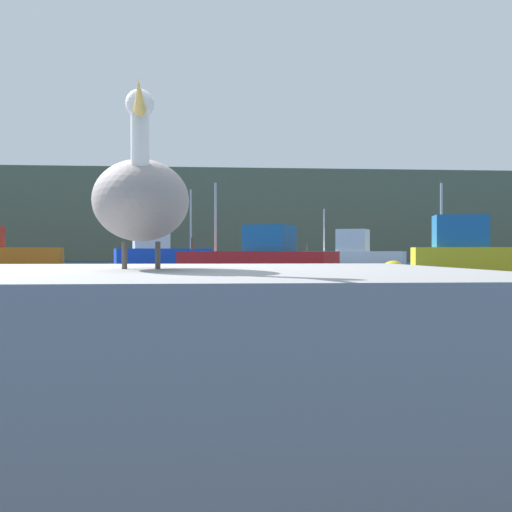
# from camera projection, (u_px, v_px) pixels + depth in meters

# --- Properties ---
(ground_plane) EXTENTS (260.00, 260.00, 0.00)m
(ground_plane) POSITION_uv_depth(u_px,v_px,m) (44.00, 399.00, 4.00)
(ground_plane) COLOR navy
(hillside_backdrop) EXTENTS (140.00, 16.55, 9.94)m
(hillside_backdrop) POSITION_uv_depth(u_px,v_px,m) (197.00, 218.00, 72.85)
(hillside_backdrop) COLOR #5B664C
(hillside_backdrop) RESTS_ON ground
(pier_dock) EXTENTS (3.71, 3.07, 0.87)m
(pier_dock) POSITION_uv_depth(u_px,v_px,m) (141.00, 348.00, 3.36)
(pier_dock) COLOR gray
(pier_dock) RESTS_ON ground
(pelican) EXTENTS (0.62, 1.41, 0.89)m
(pelican) POSITION_uv_depth(u_px,v_px,m) (141.00, 199.00, 3.34)
(pelican) COLOR gray
(pelican) RESTS_ON pier_dock
(fishing_boat_orange) EXTENTS (7.60, 2.71, 4.37)m
(fishing_boat_orange) POSITION_uv_depth(u_px,v_px,m) (3.00, 252.00, 42.14)
(fishing_boat_orange) COLOR orange
(fishing_boat_orange) RESTS_ON ground
(fishing_boat_blue) EXTENTS (6.33, 3.10, 5.06)m
(fishing_boat_blue) POSITION_uv_depth(u_px,v_px,m) (160.00, 252.00, 39.41)
(fishing_boat_blue) COLOR blue
(fishing_boat_blue) RESTS_ON ground
(fishing_boat_red) EXTENTS (7.82, 5.84, 4.39)m
(fishing_boat_red) POSITION_uv_depth(u_px,v_px,m) (259.00, 257.00, 29.36)
(fishing_boat_red) COLOR red
(fishing_boat_red) RESTS_ON ground
(fishing_boat_white) EXTENTS (7.96, 5.47, 4.29)m
(fishing_boat_white) POSITION_uv_depth(u_px,v_px,m) (353.00, 252.00, 46.65)
(fishing_boat_white) COLOR white
(fishing_boat_white) RESTS_ON ground
(fishing_boat_yellow) EXTENTS (7.14, 3.65, 4.36)m
(fishing_boat_yellow) POSITION_uv_depth(u_px,v_px,m) (478.00, 252.00, 29.87)
(fishing_boat_yellow) COLOR yellow
(fishing_boat_yellow) RESTS_ON ground
(mooring_buoy) EXTENTS (0.72, 0.72, 0.72)m
(mooring_buoy) POSITION_uv_depth(u_px,v_px,m) (393.00, 274.00, 16.87)
(mooring_buoy) COLOR yellow
(mooring_buoy) RESTS_ON ground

